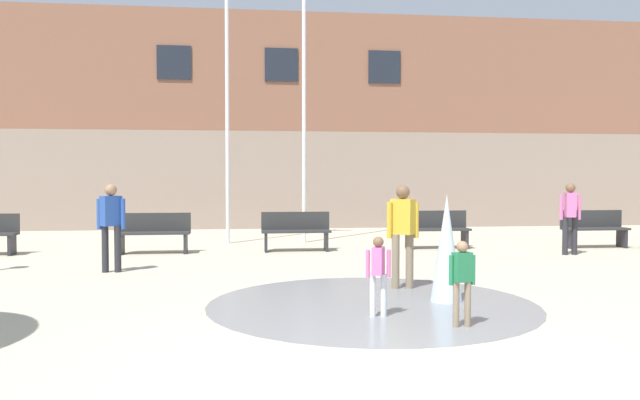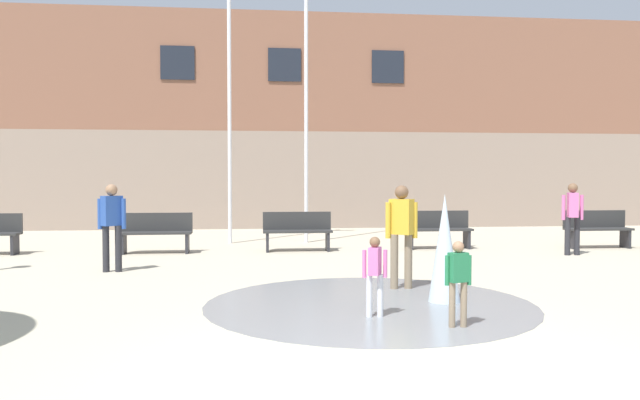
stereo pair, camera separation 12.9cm
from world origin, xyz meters
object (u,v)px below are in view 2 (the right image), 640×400
park_bench_center (297,231)px  adult_watching (401,228)px  park_bench_under_left_flagpole (156,232)px  child_running (458,277)px  adult_near_bench (112,220)px  flagpole_left (230,63)px  flagpole_right (307,74)px  park_bench_far_right (597,228)px  park_bench_under_right_flagpole (438,229)px  adult_in_red (573,213)px  child_in_fountain (375,270)px

park_bench_center → adult_watching: 5.28m
park_bench_under_left_flagpole → child_running: bearing=-59.3°
child_running → adult_near_bench: (-4.85, 4.76, 0.35)m
flagpole_left → park_bench_center: bearing=-50.5°
flagpole_right → adult_watching: bearing=-83.3°
park_bench_far_right → child_running: bearing=-128.8°
park_bench_under_right_flagpole → flagpole_left: 6.77m
park_bench_under_left_flagpole → adult_near_bench: adult_near_bench is taller
park_bench_under_right_flagpole → child_running: (-2.13, -7.76, 0.10)m
child_running → adult_in_red: bearing=-144.6°
child_running → flagpole_right: size_ratio=0.12×
adult_in_red → flagpole_left: 9.09m
park_bench_far_right → adult_watching: size_ratio=1.01×
park_bench_under_left_flagpole → adult_watching: 6.74m
park_bench_under_left_flagpole → park_bench_far_right: size_ratio=1.00×
adult_in_red → child_in_fountain: 7.85m
flagpole_left → adult_watching: bearing=-68.2°
adult_near_bench → child_in_fountain: adult_near_bench is taller
park_bench_center → adult_near_bench: bearing=-141.4°
park_bench_under_right_flagpole → adult_in_red: adult_in_red is taller
park_bench_center → adult_in_red: bearing=-13.4°
park_bench_far_right → adult_in_red: 1.90m
park_bench_far_right → flagpole_left: size_ratio=0.18×
adult_watching → park_bench_far_right: bearing=79.1°
park_bench_under_right_flagpole → child_in_fountain: size_ratio=1.62×
adult_near_bench → flagpole_left: bearing=-153.7°
park_bench_under_left_flagpole → park_bench_far_right: same height
park_bench_center → flagpole_left: size_ratio=0.18×
park_bench_under_left_flagpole → adult_in_red: adult_in_red is taller
park_bench_under_left_flagpole → flagpole_left: size_ratio=0.18×
adult_in_red → flagpole_left: size_ratio=0.18×
park_bench_far_right → adult_near_bench: adult_near_bench is taller
park_bench_under_left_flagpole → child_running: (4.49, -7.55, 0.10)m
park_bench_center → adult_in_red: size_ratio=1.01×
flagpole_right → park_bench_under_right_flagpole: bearing=-30.8°
adult_near_bench → child_in_fountain: (4.01, -4.13, -0.35)m
adult_watching → flagpole_right: bearing=136.4°
park_bench_under_right_flagpole → child_in_fountain: 7.72m
park_bench_under_right_flagpole → child_running: bearing=-105.3°
park_bench_center → child_running: child_running is taller
park_bench_under_right_flagpole → park_bench_far_right: size_ratio=1.00×
park_bench_under_right_flagpole → adult_near_bench: bearing=-156.8°
child_in_fountain → child_running: bearing=-103.1°
child_running → park_bench_under_right_flagpole: bearing=-122.7°
child_in_fountain → flagpole_right: flagpole_right is taller
park_bench_center → park_bench_far_right: same height
park_bench_center → flagpole_right: (0.40, 1.93, 3.95)m
flagpole_left → flagpole_right: (2.00, -0.00, -0.26)m
park_bench_under_right_flagpole → park_bench_far_right: 3.90m
adult_in_red → flagpole_right: bearing=78.3°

